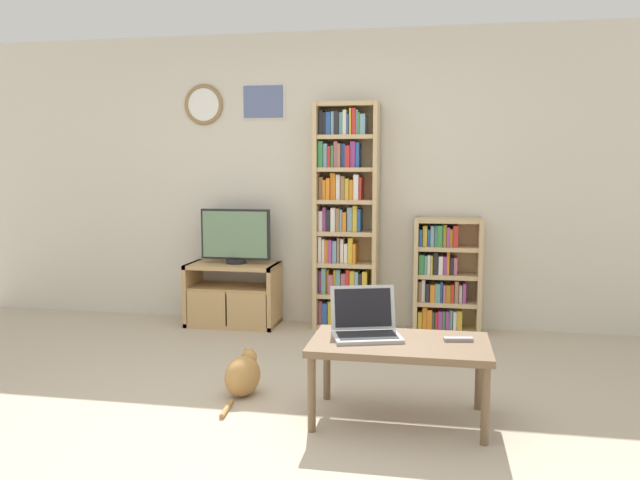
# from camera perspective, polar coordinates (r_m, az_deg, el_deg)

# --- Properties ---
(ground_plane) EXTENTS (18.00, 18.00, 0.00)m
(ground_plane) POSITION_cam_1_polar(r_m,az_deg,el_deg) (3.63, -6.97, -16.32)
(ground_plane) COLOR #BCAD93
(wall_back) EXTENTS (6.70, 0.09, 2.60)m
(wall_back) POSITION_cam_1_polar(r_m,az_deg,el_deg) (5.64, -0.05, 5.59)
(wall_back) COLOR beige
(wall_back) RESTS_ON ground_plane
(tv_stand) EXTENTS (0.80, 0.42, 0.56)m
(tv_stand) POSITION_cam_1_polar(r_m,az_deg,el_deg) (5.67, -7.97, -4.92)
(tv_stand) COLOR tan
(tv_stand) RESTS_ON ground_plane
(television) EXTENTS (0.63, 0.18, 0.49)m
(television) POSITION_cam_1_polar(r_m,az_deg,el_deg) (5.60, -7.73, 0.34)
(television) COLOR black
(television) RESTS_ON tv_stand
(bookshelf_tall) EXTENTS (0.55, 0.28, 1.96)m
(bookshelf_tall) POSITION_cam_1_polar(r_m,az_deg,el_deg) (5.45, 2.21, 2.07)
(bookshelf_tall) COLOR tan
(bookshelf_tall) RESTS_ON ground_plane
(bookshelf_short) EXTENTS (0.57, 0.27, 0.98)m
(bookshelf_short) POSITION_cam_1_polar(r_m,az_deg,el_deg) (5.46, 11.25, -3.34)
(bookshelf_short) COLOR tan
(bookshelf_short) RESTS_ON ground_plane
(coffee_table) EXTENTS (0.99, 0.57, 0.45)m
(coffee_table) POSITION_cam_1_polar(r_m,az_deg,el_deg) (3.55, 7.28, -9.92)
(coffee_table) COLOR brown
(coffee_table) RESTS_ON ground_plane
(laptop) EXTENTS (0.45, 0.40, 0.28)m
(laptop) POSITION_cam_1_polar(r_m,az_deg,el_deg) (3.60, 4.16, -7.70)
(laptop) COLOR #B7BABC
(laptop) RESTS_ON coffee_table
(remote_near_laptop) EXTENTS (0.17, 0.07, 0.02)m
(remote_near_laptop) POSITION_cam_1_polar(r_m,az_deg,el_deg) (3.59, 12.53, -8.85)
(remote_near_laptop) COLOR #99999E
(remote_near_laptop) RESTS_ON coffee_table
(cat) EXTENTS (0.27, 0.54, 0.29)m
(cat) POSITION_cam_1_polar(r_m,az_deg,el_deg) (3.99, -7.01, -12.16)
(cat) COLOR #B78447
(cat) RESTS_ON ground_plane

